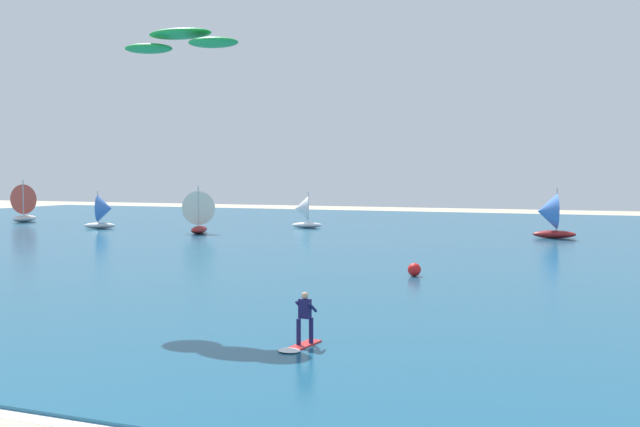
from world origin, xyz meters
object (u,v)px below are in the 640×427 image
sailboat_mid_left (548,215)px  sailboat_mid_right (104,211)px  sailboat_near_shore (27,202)px  sailboat_leading (200,211)px  kitesurfer (302,327)px  marker_buoy (414,270)px  sailboat_trailing (303,211)px  kite (180,41)px

sailboat_mid_left → sailboat_mid_right: (-41.40, -4.81, -0.23)m
sailboat_near_shore → sailboat_leading: 27.41m
kitesurfer → marker_buoy: bearing=92.8°
sailboat_leading → sailboat_trailing: size_ratio=1.20×
sailboat_near_shore → sailboat_mid_left: bearing=-0.6°
sailboat_leading → kite: bearing=-59.7°
marker_buoy → sailboat_trailing: bearing=122.9°
kitesurfer → sailboat_leading: 45.24m
sailboat_mid_left → sailboat_trailing: bearing=172.3°
kite → sailboat_mid_right: bearing=132.1°
sailboat_near_shore → sailboat_mid_left: (56.22, -0.63, -0.25)m
kite → sailboat_leading: kite is taller
sailboat_mid_right → sailboat_mid_left: bearing=6.6°
kitesurfer → sailboat_mid_right: size_ratio=0.55×
kitesurfer → kite: (-6.83, 3.99, 9.84)m
marker_buoy → sailboat_mid_right: bearing=149.6°
sailboat_near_shore → sailboat_mid_right: 15.79m
sailboat_mid_right → sailboat_trailing: size_ratio=1.03×
kitesurfer → sailboat_near_shore: 68.44m
kitesurfer → kite: size_ratio=0.39×
sailboat_near_shore → sailboat_leading: sailboat_near_shore is taller
sailboat_near_shore → marker_buoy: sailboat_near_shore is taller
sailboat_mid_right → kite: bearing=-47.9°
sailboat_leading → sailboat_mid_right: (-11.73, 1.36, -0.28)m
sailboat_mid_right → sailboat_trailing: sailboat_mid_right is taller
kite → sailboat_mid_right: kite is taller
sailboat_leading → sailboat_mid_left: bearing=11.7°
sailboat_mid_left → sailboat_leading: size_ratio=0.97×
sailboat_mid_right → sailboat_trailing: (17.78, 8.00, -0.05)m
kitesurfer → sailboat_near_shore: (-52.61, 43.74, 1.55)m
kite → kitesurfer: bearing=-30.3°
sailboat_mid_right → marker_buoy: (36.97, -21.71, -1.33)m
sailboat_mid_right → sailboat_near_shore: bearing=159.9°
kitesurfer → sailboat_trailing: (-20.01, 46.31, 1.02)m
sailboat_mid_right → marker_buoy: bearing=-30.4°
kite → sailboat_near_shore: size_ratio=1.09×
sailboat_trailing → marker_buoy: 35.40m
sailboat_mid_right → marker_buoy: 42.90m
sailboat_leading → marker_buoy: (25.24, -20.36, -1.61)m
kite → sailboat_trailing: bearing=107.3°
sailboat_mid_left → kite: bearing=-104.9°
kitesurfer → marker_buoy: 16.62m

